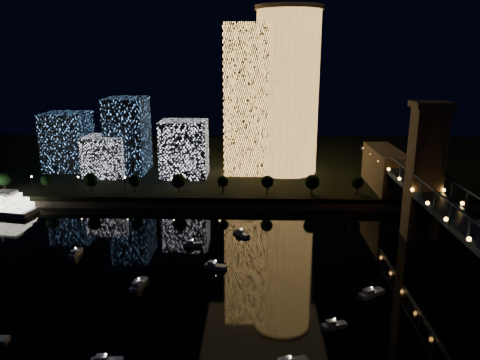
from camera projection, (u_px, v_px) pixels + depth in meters
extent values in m
plane|color=black|center=(238.00, 304.00, 127.25)|extent=(520.00, 520.00, 0.00)
cube|color=black|center=(247.00, 163.00, 280.92)|extent=(420.00, 160.00, 5.00)
cube|color=#6B5E4C|center=(245.00, 205.00, 205.95)|extent=(420.00, 6.00, 3.00)
cylinder|color=#FFB251|center=(287.00, 94.00, 239.58)|extent=(32.00, 32.00, 81.58)
cylinder|color=#6B5E4C|center=(289.00, 8.00, 228.62)|extent=(34.00, 34.00, 2.00)
cube|color=#FFB251|center=(248.00, 100.00, 240.34)|extent=(23.69, 23.69, 75.38)
cube|color=white|center=(184.00, 149.00, 236.98)|extent=(23.13, 19.58, 28.47)
cube|color=#5DA3FF|center=(128.00, 135.00, 245.24)|extent=(19.48, 25.32, 38.95)
cube|color=white|center=(106.00, 156.00, 239.06)|extent=(20.44, 18.58, 20.44)
cube|color=#5DA3FF|center=(68.00, 141.00, 252.08)|extent=(21.77, 23.94, 30.47)
cube|color=#6B5E4C|center=(424.00, 175.00, 167.24)|extent=(11.00, 9.00, 48.00)
cube|color=#6B5E4C|center=(432.00, 104.00, 160.68)|extent=(13.00, 11.00, 2.00)
cube|color=#172A4B|center=(474.00, 220.00, 118.90)|extent=(0.50, 150.00, 0.50)
cube|color=#6B5E4C|center=(384.00, 174.00, 218.74)|extent=(12.00, 40.00, 23.00)
cube|color=#172A4B|center=(453.00, 217.00, 131.39)|extent=(0.50, 0.50, 7.00)
cube|color=#172A4B|center=(423.00, 193.00, 154.54)|extent=(0.50, 0.50, 7.00)
cube|color=#172A4B|center=(401.00, 174.00, 177.69)|extent=(0.50, 0.50, 7.00)
sphere|color=orange|center=(469.00, 239.00, 120.28)|extent=(1.20, 1.20, 1.20)
sphere|color=orange|center=(412.00, 190.00, 163.68)|extent=(1.20, 1.20, 1.20)
sphere|color=orange|center=(379.00, 161.00, 207.09)|extent=(1.20, 1.20, 1.20)
cube|color=silver|center=(6.00, 193.00, 196.78)|extent=(8.40, 6.87, 1.70)
cube|color=silver|center=(76.00, 253.00, 158.20)|extent=(2.54, 7.09, 1.20)
cube|color=silver|center=(74.00, 251.00, 156.90)|extent=(1.92, 2.53, 1.00)
sphere|color=white|center=(75.00, 248.00, 157.67)|extent=(0.36, 0.36, 0.36)
cube|color=silver|center=(372.00, 293.00, 131.73)|extent=(8.16, 6.53, 1.20)
cube|color=silver|center=(369.00, 291.00, 130.83)|extent=(3.50, 3.29, 1.00)
sphere|color=white|center=(372.00, 287.00, 131.20)|extent=(0.36, 0.36, 0.36)
cube|color=silver|center=(101.00, 358.00, 102.16)|extent=(2.57, 1.98, 1.00)
sphere|color=white|center=(106.00, 354.00, 101.96)|extent=(0.36, 0.36, 0.36)
cube|color=silver|center=(241.00, 234.00, 175.21)|extent=(6.48, 6.84, 1.20)
cube|color=silver|center=(240.00, 230.00, 175.71)|extent=(3.05, 3.10, 1.00)
sphere|color=white|center=(241.00, 229.00, 174.69)|extent=(0.36, 0.36, 0.36)
cube|color=silver|center=(193.00, 244.00, 165.44)|extent=(6.93, 2.74, 1.20)
cube|color=silver|center=(190.00, 242.00, 165.09)|extent=(2.51, 1.96, 1.00)
sphere|color=white|center=(193.00, 239.00, 164.91)|extent=(0.36, 0.36, 0.36)
cube|color=silver|center=(216.00, 266.00, 148.39)|extent=(7.55, 4.31, 1.20)
cube|color=silver|center=(212.00, 263.00, 148.43)|extent=(2.95, 2.52, 1.00)
sphere|color=white|center=(216.00, 261.00, 147.86)|extent=(0.36, 0.36, 0.36)
cube|color=silver|center=(139.00, 285.00, 136.74)|extent=(4.13, 8.59, 1.20)
cube|color=silver|center=(137.00, 283.00, 135.29)|extent=(2.64, 3.23, 1.00)
sphere|color=white|center=(139.00, 278.00, 136.22)|extent=(0.36, 0.36, 0.36)
cube|color=silver|center=(334.00, 326.00, 116.09)|extent=(6.59, 3.83, 1.20)
cube|color=silver|center=(331.00, 322.00, 115.55)|extent=(2.59, 2.22, 1.00)
sphere|color=white|center=(335.00, 319.00, 115.56)|extent=(0.36, 0.36, 0.36)
sphere|color=white|center=(290.00, 356.00, 101.21)|extent=(0.36, 0.36, 0.36)
cylinder|color=black|center=(5.00, 187.00, 213.58)|extent=(0.70, 0.70, 4.00)
sphere|color=black|center=(4.00, 179.00, 212.67)|extent=(5.86, 5.86, 5.86)
cylinder|color=black|center=(48.00, 187.00, 212.99)|extent=(0.70, 0.70, 4.00)
sphere|color=black|center=(47.00, 180.00, 212.07)|extent=(5.64, 5.64, 5.64)
cylinder|color=black|center=(91.00, 188.00, 212.39)|extent=(0.70, 0.70, 4.00)
sphere|color=black|center=(91.00, 180.00, 211.47)|extent=(6.33, 6.33, 6.33)
cylinder|color=black|center=(135.00, 188.00, 211.79)|extent=(0.70, 0.70, 4.00)
sphere|color=black|center=(134.00, 181.00, 210.87)|extent=(5.56, 5.56, 5.56)
cylinder|color=black|center=(179.00, 188.00, 211.19)|extent=(0.70, 0.70, 4.00)
sphere|color=black|center=(178.00, 181.00, 210.27)|extent=(6.51, 6.51, 6.51)
cylinder|color=black|center=(223.00, 189.00, 210.59)|extent=(0.70, 0.70, 4.00)
sphere|color=black|center=(223.00, 181.00, 209.67)|extent=(5.12, 5.12, 5.12)
cylinder|color=black|center=(267.00, 189.00, 209.99)|extent=(0.70, 0.70, 4.00)
sphere|color=black|center=(267.00, 182.00, 209.08)|extent=(5.66, 5.66, 5.66)
cylinder|color=black|center=(312.00, 189.00, 209.40)|extent=(0.70, 0.70, 4.00)
sphere|color=black|center=(312.00, 182.00, 208.48)|extent=(6.66, 6.66, 6.66)
cylinder|color=black|center=(357.00, 190.00, 208.80)|extent=(0.70, 0.70, 4.00)
sphere|color=black|center=(357.00, 182.00, 207.88)|extent=(5.67, 5.67, 5.67)
cylinder|color=black|center=(32.00, 182.00, 218.94)|extent=(0.24, 0.24, 5.00)
sphere|color=#FFCC7F|center=(31.00, 177.00, 218.21)|extent=(0.70, 0.70, 0.70)
cylinder|color=black|center=(79.00, 183.00, 218.28)|extent=(0.24, 0.24, 5.00)
sphere|color=#FFCC7F|center=(78.00, 177.00, 217.55)|extent=(0.70, 0.70, 0.70)
cylinder|color=black|center=(125.00, 183.00, 217.62)|extent=(0.24, 0.24, 5.00)
sphere|color=#FFCC7F|center=(125.00, 177.00, 216.89)|extent=(0.70, 0.70, 0.70)
cylinder|color=black|center=(172.00, 184.00, 216.97)|extent=(0.24, 0.24, 5.00)
sphere|color=#FFCC7F|center=(172.00, 178.00, 216.23)|extent=(0.70, 0.70, 0.70)
cylinder|color=black|center=(219.00, 184.00, 216.31)|extent=(0.24, 0.24, 5.00)
sphere|color=#FFCC7F|center=(219.00, 178.00, 215.57)|extent=(0.70, 0.70, 0.70)
cylinder|color=black|center=(267.00, 184.00, 215.65)|extent=(0.24, 0.24, 5.00)
sphere|color=#FFCC7F|center=(267.00, 179.00, 214.92)|extent=(0.70, 0.70, 0.70)
cylinder|color=black|center=(315.00, 185.00, 214.99)|extent=(0.24, 0.24, 5.00)
sphere|color=#FFCC7F|center=(315.00, 179.00, 214.26)|extent=(0.70, 0.70, 0.70)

